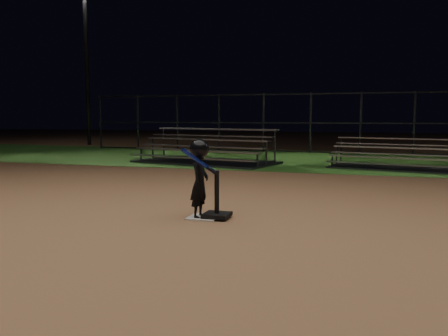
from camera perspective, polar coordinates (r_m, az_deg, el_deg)
ground at (r=6.93m, az=-2.49°, el=-6.23°), size 80.00×80.00×0.00m
grass_strip at (r=16.59m, az=9.37°, el=1.09°), size 60.00×8.00×0.01m
home_plate at (r=6.93m, az=-2.49°, el=-6.13°), size 0.45×0.45×0.02m
batting_tee at (r=6.86m, az=-0.89°, el=-5.10°), size 0.38×0.38×0.70m
child_batter at (r=6.83m, az=-3.04°, el=-1.06°), size 0.45×0.55×1.19m
bleacher_left at (r=15.00m, az=-2.39°, el=1.48°), size 4.92×3.15×1.12m
bleacher_right at (r=14.24m, az=20.47°, el=0.62°), size 3.87×2.43×0.88m
backstop_fence at (r=19.50m, az=10.69°, el=5.51°), size 20.08×0.08×2.50m
light_pole_left at (r=25.89m, az=-16.79°, el=13.75°), size 0.90×0.53×8.30m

